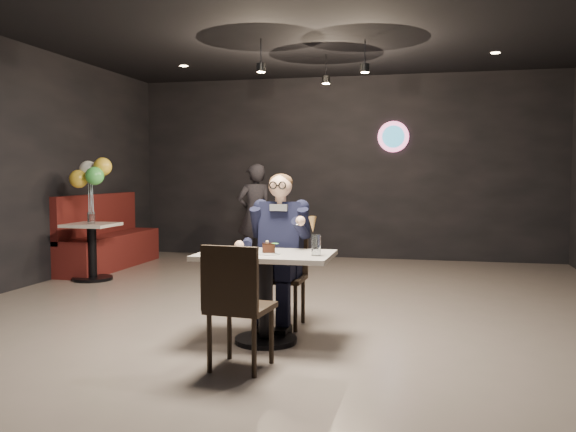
% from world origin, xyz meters
% --- Properties ---
extents(floor, '(9.00, 9.00, 0.00)m').
position_xyz_m(floor, '(0.00, 0.00, 0.00)').
color(floor, slate).
rests_on(floor, ground).
extents(wall_sign, '(0.50, 0.06, 0.50)m').
position_xyz_m(wall_sign, '(0.80, 4.47, 2.00)').
color(wall_sign, pink).
rests_on(wall_sign, floor).
extents(pendant_lights, '(1.40, 1.20, 0.36)m').
position_xyz_m(pendant_lights, '(0.00, 2.00, 2.88)').
color(pendant_lights, black).
rests_on(pendant_lights, floor).
extents(main_table, '(1.10, 0.70, 0.75)m').
position_xyz_m(main_table, '(0.05, -0.75, 0.38)').
color(main_table, silver).
rests_on(main_table, floor).
extents(chair_far, '(0.42, 0.46, 0.92)m').
position_xyz_m(chair_far, '(0.05, -0.20, 0.46)').
color(chair_far, black).
rests_on(chair_far, floor).
extents(chair_near, '(0.47, 0.50, 0.92)m').
position_xyz_m(chair_near, '(0.05, -1.44, 0.46)').
color(chair_near, black).
rests_on(chair_near, floor).
extents(seated_man, '(0.60, 0.80, 1.44)m').
position_xyz_m(seated_man, '(0.05, -0.20, 0.72)').
color(seated_man, black).
rests_on(seated_man, floor).
extents(dessert_plate, '(0.20, 0.20, 0.01)m').
position_xyz_m(dessert_plate, '(0.10, -0.84, 0.76)').
color(dessert_plate, white).
rests_on(dessert_plate, main_table).
extents(cake_slice, '(0.12, 0.11, 0.07)m').
position_xyz_m(cake_slice, '(0.09, -0.80, 0.80)').
color(cake_slice, black).
rests_on(cake_slice, dessert_plate).
extents(mint_leaf, '(0.06, 0.04, 0.01)m').
position_xyz_m(mint_leaf, '(0.16, -0.85, 0.84)').
color(mint_leaf, green).
rests_on(mint_leaf, cake_slice).
extents(sundae_glass, '(0.08, 0.08, 0.17)m').
position_xyz_m(sundae_glass, '(0.49, -0.82, 0.83)').
color(sundae_glass, silver).
rests_on(sundae_glass, main_table).
extents(wafer_cone, '(0.08, 0.08, 0.13)m').
position_xyz_m(wafer_cone, '(0.46, -0.82, 1.00)').
color(wafer_cone, tan).
rests_on(wafer_cone, sundae_glass).
extents(booth_bench, '(0.55, 2.19, 1.10)m').
position_xyz_m(booth_bench, '(-3.25, 2.61, 0.55)').
color(booth_bench, '#430F0E').
rests_on(booth_bench, floor).
extents(side_table, '(0.60, 0.60, 0.75)m').
position_xyz_m(side_table, '(-2.95, 1.61, 0.37)').
color(side_table, silver).
rests_on(side_table, floor).
extents(balloon_vase, '(0.10, 0.10, 0.15)m').
position_xyz_m(balloon_vase, '(-2.95, 1.61, 0.82)').
color(balloon_vase, silver).
rests_on(balloon_vase, side_table).
extents(balloon_bunch, '(0.43, 0.43, 0.72)m').
position_xyz_m(balloon_bunch, '(-2.95, 1.61, 1.26)').
color(balloon_bunch, yellow).
rests_on(balloon_bunch, balloon_vase).
extents(passerby, '(0.68, 0.63, 1.55)m').
position_xyz_m(passerby, '(-1.26, 3.50, 0.78)').
color(passerby, black).
rests_on(passerby, floor).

